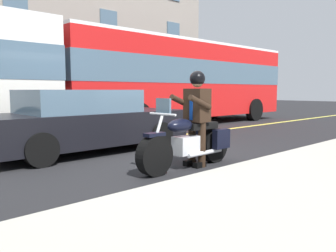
% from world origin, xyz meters
% --- Properties ---
extents(ground_plane, '(80.00, 80.00, 0.00)m').
position_xyz_m(ground_plane, '(0.00, 0.00, 0.00)').
color(ground_plane, black).
extents(lane_center_stripe, '(60.00, 0.16, 0.01)m').
position_xyz_m(lane_center_stripe, '(0.00, -2.00, 0.01)').
color(lane_center_stripe, '#E5DB4C').
rests_on(lane_center_stripe, ground_plane).
extents(motorcycle_main, '(2.21, 0.62, 1.26)m').
position_xyz_m(motorcycle_main, '(0.10, 1.23, 0.45)').
color(motorcycle_main, black).
rests_on(motorcycle_main, ground_plane).
extents(rider_main, '(0.63, 0.55, 1.74)m').
position_xyz_m(rider_main, '(-0.09, 1.22, 1.04)').
color(rider_main, black).
rests_on(rider_main, ground_plane).
extents(bus_near, '(11.05, 2.70, 3.30)m').
position_xyz_m(bus_near, '(-5.48, -4.49, 1.87)').
color(bus_near, red).
rests_on(bus_near, ground_plane).
extents(car_dark, '(4.60, 1.92, 1.40)m').
position_xyz_m(car_dark, '(0.64, -1.49, 0.69)').
color(car_dark, black).
rests_on(car_dark, ground_plane).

